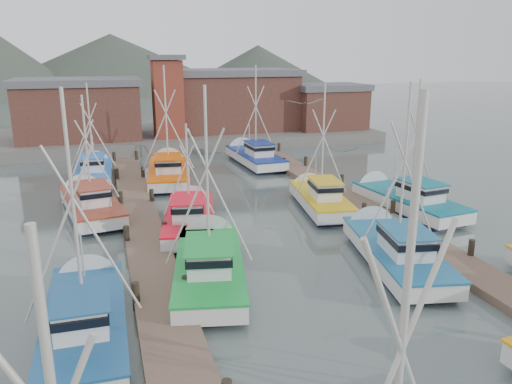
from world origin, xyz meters
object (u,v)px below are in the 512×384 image
object	(u,v)px
boat_4	(209,262)
boat_8	(190,217)
boat_12	(169,171)
lookout_tower	(168,96)

from	to	relation	value
boat_4	boat_8	xyz separation A→B (m)	(0.26, 6.82, -0.01)
boat_4	boat_12	bearing A→B (deg)	99.81
boat_4	boat_8	distance (m)	6.83
lookout_tower	boat_4	bearing A→B (deg)	-94.45
lookout_tower	boat_12	bearing A→B (deg)	-97.94
boat_12	lookout_tower	bearing A→B (deg)	89.32
lookout_tower	boat_4	distance (m)	33.22
boat_4	boat_12	world-z (taller)	boat_12
lookout_tower	boat_12	xyz separation A→B (m)	(-1.93, -13.85, -4.87)
boat_4	boat_8	size ratio (longest dim) A/B	1.08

